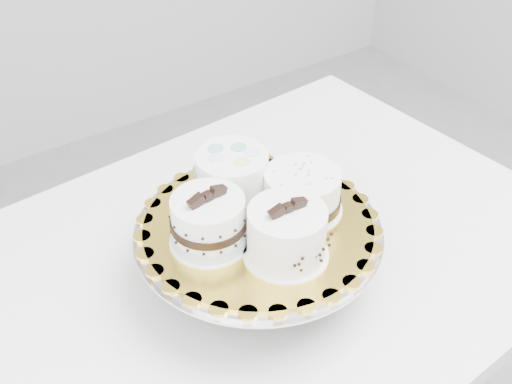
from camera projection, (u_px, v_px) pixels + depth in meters
table at (242, 298)px, 1.10m from camera, size 1.19×0.84×0.75m
cake_stand at (258, 242)px, 0.98m from camera, size 0.38×0.38×0.10m
cake_board at (258, 225)px, 0.96m from camera, size 0.42×0.42×0.01m
cake_swirl at (287, 235)px, 0.88m from camera, size 0.12×0.12×0.10m
cake_banded at (209, 223)px, 0.91m from camera, size 0.12×0.12×0.10m
cake_dots at (232, 177)px, 0.98m from camera, size 0.13×0.13×0.08m
cake_ribbon at (302, 192)px, 0.97m from camera, size 0.15×0.15×0.07m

